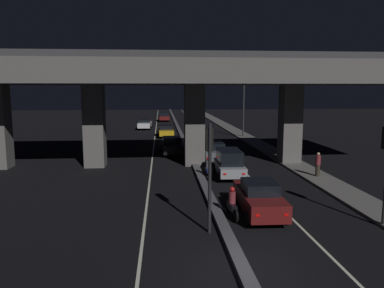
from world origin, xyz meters
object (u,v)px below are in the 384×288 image
car_dark_red_lead (259,197)px  car_black_lead_oncoming (172,146)px  car_silver_second (229,163)px  motorcycle_blue_filtering_mid (208,169)px  motorcycle_black_filtering_near (232,205)px  car_dark_red_fourth_oncoming (164,117)px  pedestrian_on_sidewalk (318,164)px  street_lamp (240,101)px  car_white_third_oncoming (145,124)px  traffic_light_left_of_median (209,158)px  car_grey_third (214,151)px  car_taxi_yellow_second_oncoming (166,131)px

car_dark_red_lead → car_black_lead_oncoming: size_ratio=1.02×
car_silver_second → car_black_lead_oncoming: size_ratio=0.90×
car_dark_red_lead → car_black_lead_oncoming: (-3.65, 17.18, -0.02)m
motorcycle_blue_filtering_mid → motorcycle_black_filtering_near: bearing=179.8°
car_dark_red_fourth_oncoming → motorcycle_black_filtering_near: (2.62, -53.93, -0.27)m
car_black_lead_oncoming → pedestrian_on_sidewalk: 14.05m
street_lamp → car_dark_red_fourth_oncoming: (-9.15, 24.83, -3.59)m
pedestrian_on_sidewalk → street_lamp: bearing=91.7°
car_white_third_oncoming → traffic_light_left_of_median: bearing=8.7°
car_grey_third → car_taxi_yellow_second_oncoming: bearing=13.7°
traffic_light_left_of_median → car_dark_red_lead: size_ratio=0.95×
car_black_lead_oncoming → car_dark_red_fourth_oncoming: bearing=177.9°
car_dark_red_lead → traffic_light_left_of_median: bearing=129.7°
car_white_third_oncoming → car_dark_red_fourth_oncoming: size_ratio=1.06×
motorcycle_blue_filtering_mid → pedestrian_on_sidewalk: (7.32, -0.59, 0.33)m
car_white_third_oncoming → motorcycle_black_filtering_near: size_ratio=2.36×
street_lamp → car_white_third_oncoming: bearing=138.0°
traffic_light_left_of_median → car_white_third_oncoming: size_ratio=0.97×
car_silver_second → motorcycle_black_filtering_near: (-1.36, -8.21, -0.35)m
car_taxi_yellow_second_oncoming → motorcycle_blue_filtering_mid: bearing=3.6°
pedestrian_on_sidewalk → car_white_third_oncoming: bearing=111.3°
motorcycle_blue_filtering_mid → pedestrian_on_sidewalk: bearing=-95.8°
car_white_third_oncoming → car_taxi_yellow_second_oncoming: bearing=20.1°
motorcycle_blue_filtering_mid → car_grey_third: bearing=-12.6°
car_taxi_yellow_second_oncoming → pedestrian_on_sidewalk: size_ratio=2.71×
motorcycle_blue_filtering_mid → car_black_lead_oncoming: bearing=11.0°
car_black_lead_oncoming → motorcycle_blue_filtering_mid: size_ratio=2.32×
car_dark_red_fourth_oncoming → car_black_lead_oncoming: bearing=0.3°
traffic_light_left_of_median → car_black_lead_oncoming: bearing=92.9°
car_dark_red_lead → car_silver_second: car_silver_second is taller
traffic_light_left_of_median → car_taxi_yellow_second_oncoming: size_ratio=1.04×
street_lamp → car_grey_third: bearing=-109.8°
car_taxi_yellow_second_oncoming → car_dark_red_fourth_oncoming: (0.05, 23.43, 0.14)m
car_dark_red_lead → car_grey_third: car_dark_red_lead is taller
car_silver_second → motorcycle_blue_filtering_mid: (-1.50, -0.37, -0.35)m
traffic_light_left_of_median → car_dark_red_fourth_oncoming: traffic_light_left_of_median is taller
motorcycle_black_filtering_near → car_silver_second: bearing=-13.7°
car_white_third_oncoming → car_dark_red_lead: bearing=12.8°
car_grey_third → pedestrian_on_sidewalk: pedestrian_on_sidewalk is taller
car_grey_third → street_lamp: bearing=-18.9°
motorcycle_blue_filtering_mid → car_white_third_oncoming: bearing=8.5°
car_dark_red_lead → car_white_third_oncoming: bearing=11.8°
pedestrian_on_sidewalk → car_black_lead_oncoming: bearing=132.3°
car_silver_second → motorcycle_black_filtering_near: 8.33m
traffic_light_left_of_median → car_dark_red_fourth_oncoming: size_ratio=1.04×
car_taxi_yellow_second_oncoming → car_white_third_oncoming: car_white_third_oncoming is taller
motorcycle_black_filtering_near → pedestrian_on_sidewalk: size_ratio=1.23×
traffic_light_left_of_median → car_dark_red_lead: 4.10m
car_taxi_yellow_second_oncoming → motorcycle_black_filtering_near: motorcycle_black_filtering_near is taller
traffic_light_left_of_median → car_dark_red_fourth_oncoming: bearing=91.4°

